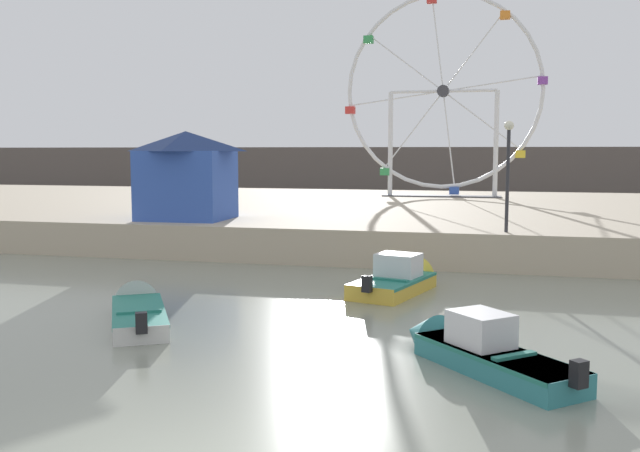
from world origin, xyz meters
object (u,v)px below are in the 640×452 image
at_px(motorboat_mustard_yellow, 403,278).
at_px(motorboat_teal_painted, 471,348).
at_px(carnival_booth_blue_tent, 186,174).
at_px(promenade_lamp_near, 508,159).
at_px(motorboat_pale_grey, 138,309).
at_px(ferris_wheel_white_frame, 443,95).

distance_m(motorboat_mustard_yellow, motorboat_teal_painted, 7.37).
relative_size(motorboat_teal_painted, carnival_booth_blue_tent, 1.07).
distance_m(carnival_booth_blue_tent, promenade_lamp_near, 12.60).
bearing_deg(motorboat_pale_grey, ferris_wheel_white_frame, -40.92).
xyz_separation_m(motorboat_mustard_yellow, ferris_wheel_white_frame, (-0.63, 22.51, 7.06)).
bearing_deg(motorboat_teal_painted, ferris_wheel_white_frame, -36.78).
xyz_separation_m(motorboat_teal_painted, promenade_lamp_near, (0.74, 11.20, 3.46)).
distance_m(motorboat_pale_grey, carnival_booth_blue_tent, 11.91).
distance_m(motorboat_mustard_yellow, ferris_wheel_white_frame, 23.59).
distance_m(motorboat_pale_grey, ferris_wheel_white_frame, 29.03).
bearing_deg(motorboat_mustard_yellow, carnival_booth_blue_tent, 74.24).
distance_m(motorboat_pale_grey, motorboat_mustard_yellow, 7.77).
xyz_separation_m(motorboat_pale_grey, promenade_lamp_near, (8.78, 9.32, 3.56)).
bearing_deg(motorboat_pale_grey, carnival_booth_blue_tent, -11.62).
relative_size(ferris_wheel_white_frame, promenade_lamp_near, 3.22).
height_order(carnival_booth_blue_tent, promenade_lamp_near, promenade_lamp_near).
relative_size(motorboat_pale_grey, motorboat_teal_painted, 1.10).
xyz_separation_m(motorboat_pale_grey, motorboat_mustard_yellow, (5.82, 5.15, 0.10)).
bearing_deg(ferris_wheel_white_frame, promenade_lamp_near, -78.91).
bearing_deg(motorboat_pale_grey, motorboat_mustard_yellow, -78.80).
relative_size(motorboat_pale_grey, ferris_wheel_white_frame, 0.37).
height_order(ferris_wheel_white_frame, promenade_lamp_near, ferris_wheel_white_frame).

